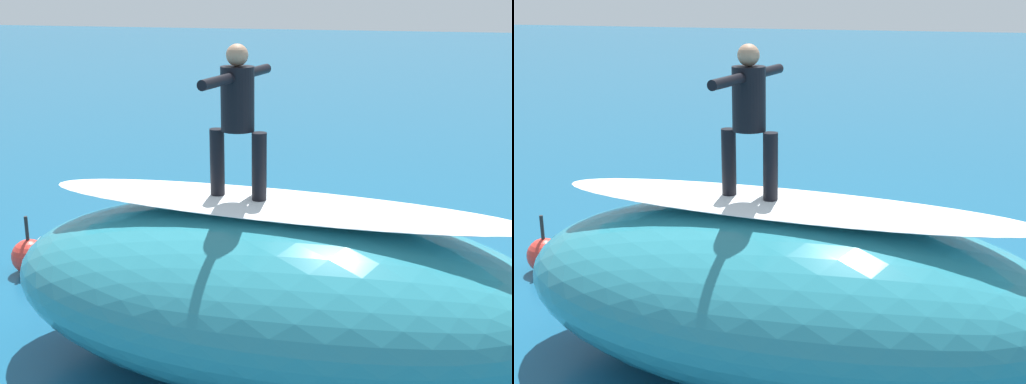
{
  "view_description": "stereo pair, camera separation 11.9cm",
  "coord_description": "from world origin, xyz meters",
  "views": [
    {
      "loc": [
        -1.92,
        9.81,
        4.15
      ],
      "look_at": [
        0.39,
        0.9,
        1.44
      ],
      "focal_mm": 49.22,
      "sensor_mm": 36.0,
      "label": 1
    },
    {
      "loc": [
        -2.03,
        9.78,
        4.15
      ],
      "look_at": [
        0.39,
        0.9,
        1.44
      ],
      "focal_mm": 49.22,
      "sensor_mm": 36.0,
      "label": 2
    }
  ],
  "objects": [
    {
      "name": "ground_plane",
      "position": [
        0.0,
        0.0,
        0.0
      ],
      "size": [
        120.0,
        120.0,
        0.0
      ],
      "primitive_type": "plane",
      "color": "#145175"
    },
    {
      "name": "wave_crest",
      "position": [
        -0.35,
        2.99,
        0.96
      ],
      "size": [
        6.36,
        3.62,
        1.91
      ],
      "primitive_type": "ellipsoid",
      "rotation": [
        0.0,
        0.0,
        -0.08
      ],
      "color": "teal",
      "rests_on": "ground_plane"
    },
    {
      "name": "wave_foam_lip",
      "position": [
        -0.35,
        2.99,
        1.95
      ],
      "size": [
        5.29,
        1.5,
        0.08
      ],
      "primitive_type": "ellipsoid",
      "rotation": [
        0.0,
        0.0,
        -0.08
      ],
      "color": "white",
      "rests_on": "wave_crest"
    },
    {
      "name": "surfboard_riding",
      "position": [
        0.06,
        2.96,
        1.95
      ],
      "size": [
        2.01,
        0.82,
        0.07
      ],
      "primitive_type": "ellipsoid",
      "rotation": [
        0.0,
        0.0,
        -0.16
      ],
      "color": "#33B2D1",
      "rests_on": "wave_crest"
    },
    {
      "name": "surfer_riding",
      "position": [
        0.06,
        2.96,
        2.92
      ],
      "size": [
        0.64,
        1.53,
        1.62
      ],
      "rotation": [
        0.0,
        0.0,
        -0.16
      ],
      "color": "black",
      "rests_on": "surfboard_riding"
    },
    {
      "name": "surfboard_paddling",
      "position": [
        0.73,
        -1.16,
        0.04
      ],
      "size": [
        0.54,
        1.99,
        0.09
      ],
      "primitive_type": "ellipsoid",
      "rotation": [
        0.0,
        0.0,
        -1.56
      ],
      "color": "#33B2D1",
      "rests_on": "ground_plane"
    },
    {
      "name": "surfer_paddling",
      "position": [
        0.73,
        -1.04,
        0.22
      ],
      "size": [
        0.3,
        1.65,
        0.3
      ],
      "rotation": [
        0.0,
        0.0,
        -1.56
      ],
      "color": "black",
      "rests_on": "surfboard_paddling"
    },
    {
      "name": "buoy_marker",
      "position": [
        3.83,
        1.19,
        0.26
      ],
      "size": [
        0.52,
        0.52,
        0.89
      ],
      "color": "red",
      "rests_on": "ground_plane"
    },
    {
      "name": "foam_patch_near",
      "position": [
        3.96,
        -0.02,
        0.09
      ],
      "size": [
        1.05,
        1.12,
        0.18
      ],
      "primitive_type": "ellipsoid",
      "rotation": [
        0.0,
        0.0,
        1.24
      ],
      "color": "white",
      "rests_on": "ground_plane"
    },
    {
      "name": "foam_patch_mid",
      "position": [
        0.7,
        -2.15,
        0.04
      ],
      "size": [
        1.02,
        0.94,
        0.09
      ],
      "primitive_type": "ellipsoid",
      "rotation": [
        0.0,
        0.0,
        2.53
      ],
      "color": "white",
      "rests_on": "ground_plane"
    },
    {
      "name": "foam_patch_far",
      "position": [
        2.11,
        2.17,
        0.07
      ],
      "size": [
        0.46,
        0.61,
        0.15
      ],
      "primitive_type": "ellipsoid",
      "rotation": [
        0.0,
        0.0,
        1.69
      ],
      "color": "white",
      "rests_on": "ground_plane"
    }
  ]
}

